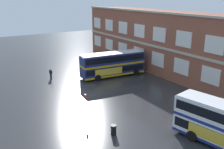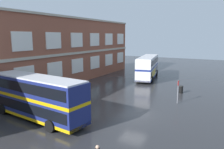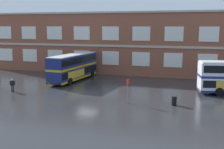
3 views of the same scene
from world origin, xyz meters
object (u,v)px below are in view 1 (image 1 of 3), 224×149
(bus_stand_flag, at_px, (86,103))
(double_decker_near, at_px, (113,64))
(waiting_passenger, at_px, (51,73))
(station_litter_bin, at_px, (114,130))

(bus_stand_flag, bearing_deg, double_decker_near, 136.62)
(waiting_passenger, relative_size, bus_stand_flag, 0.63)
(double_decker_near, distance_m, bus_stand_flag, 15.41)
(waiting_passenger, relative_size, station_litter_bin, 1.65)
(waiting_passenger, xyz_separation_m, bus_stand_flag, (15.49, -1.15, 0.70))
(double_decker_near, xyz_separation_m, station_litter_bin, (16.14, -9.98, -1.63))
(double_decker_near, height_order, station_litter_bin, double_decker_near)
(double_decker_near, bearing_deg, bus_stand_flag, -43.38)
(bus_stand_flag, bearing_deg, waiting_passenger, 175.75)
(double_decker_near, bearing_deg, waiting_passenger, -114.47)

